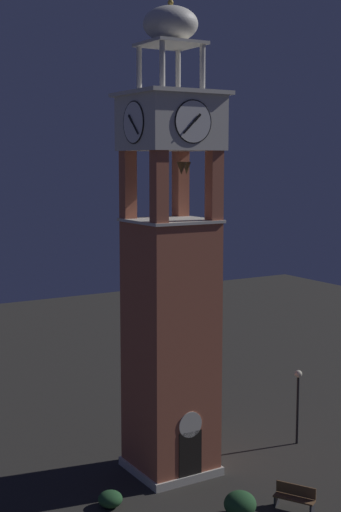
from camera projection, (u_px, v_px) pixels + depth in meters
The scene contains 7 objects.
ground at pixel (170, 470), 31.65m from camera, with size 80.00×80.00×0.00m, color #2A2925.
clock_tower at pixel (171, 289), 30.61m from camera, with size 3.77×3.77×19.79m.
park_bench at pixel (295, 497), 28.01m from camera, with size 1.18×1.61×0.95m.
lamp_post at pixel (298, 392), 34.26m from camera, with size 0.36×0.36×3.60m.
trash_bin at pixel (213, 421), 36.47m from camera, with size 0.52×0.52×0.80m, color #38513D.
shrub_near_entry at pixel (110, 499), 28.22m from camera, with size 0.96×0.96×0.63m, color #234C28.
shrub_left_of_tower at pixel (240, 504), 27.43m from camera, with size 1.24×1.24×0.97m, color #234C28.
Camera 1 is at (-15.57, -25.83, 13.38)m, focal length 50.95 mm.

